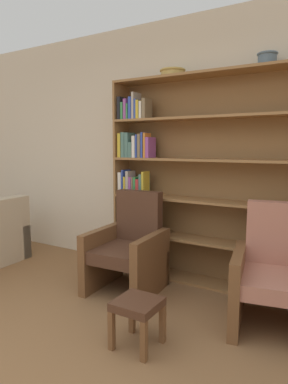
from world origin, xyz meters
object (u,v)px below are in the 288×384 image
object	(u,v)px
bookshelf	(197,182)
armchair_leather	(129,249)
footstool	(137,310)
bowl_olive	(173,72)
armchair_cushioned	(275,276)
bowl_stoneware	(267,58)

from	to	relation	value
bookshelf	armchair_leather	distance (m)	0.98
bookshelf	footstool	bearing A→B (deg)	-85.10
bowl_olive	footstool	bearing A→B (deg)	-73.21
bookshelf	footstool	distance (m)	1.56
footstool	bowl_olive	bearing A→B (deg)	106.79
bookshelf	footstool	world-z (taller)	bookshelf
footstool	armchair_cushioned	bearing A→B (deg)	46.11
armchair_cushioned	footstool	distance (m)	1.12
armchair_leather	footstool	bearing A→B (deg)	123.82
bowl_olive	armchair_leather	distance (m)	1.84
bookshelf	bowl_olive	xyz separation A→B (m)	(-0.28, -0.02, 1.10)
bowl_olive	footstool	distance (m)	2.34
armchair_cushioned	bookshelf	bearing A→B (deg)	-42.27
bowl_olive	bowl_stoneware	xyz separation A→B (m)	(0.92, -0.00, 0.02)
bookshelf	footstool	size ratio (longest dim) A/B	6.66
bowl_stoneware	footstool	xyz separation A→B (m)	(-0.53, -1.32, -1.91)
bowl_olive	bowl_stoneware	world-z (taller)	bowl_stoneware
bowl_olive	bookshelf	bearing A→B (deg)	4.53
armchair_leather	armchair_cushioned	world-z (taller)	same
bowl_stoneware	armchair_leather	bearing A→B (deg)	-155.64
bowl_stoneware	armchair_leather	size ratio (longest dim) A/B	0.19
bowl_olive	bowl_stoneware	size ratio (longest dim) A/B	1.45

